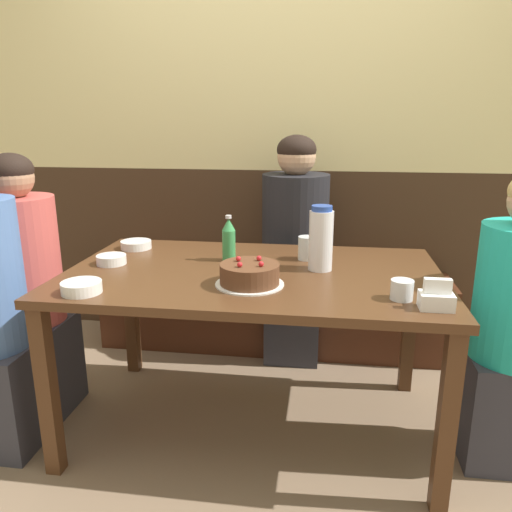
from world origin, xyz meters
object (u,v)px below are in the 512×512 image
soju_bottle (229,239)px  bowl_soup_white (111,260)px  water_pitcher (321,239)px  glass_tumbler_short (402,290)px  bench_seat (273,311)px  napkin_holder (436,298)px  bowl_side_dish (136,245)px  glass_water_tall (307,248)px  person_dark_striped (26,295)px  bowl_rice_small (82,287)px  person_pale_blue_shirt (294,251)px  birthday_cake (250,275)px

soju_bottle → bowl_soup_white: size_ratio=1.61×
water_pitcher → glass_tumbler_short: bearing=-47.8°
water_pitcher → bench_seat: bearing=109.6°
soju_bottle → water_pitcher: bearing=-11.6°
napkin_holder → bowl_side_dish: bearing=154.2°
glass_water_tall → person_dark_striped: 1.28m
bowl_rice_small → glass_water_tall: bearing=35.4°
person_pale_blue_shirt → person_dark_striped: (-1.16, -0.73, -0.05)m
bowl_soup_white → glass_water_tall: bearing=13.0°
birthday_cake → napkin_holder: bearing=-13.6°
bowl_soup_white → person_pale_blue_shirt: person_pale_blue_shirt is taller
person_dark_striped → bowl_side_dish: bearing=35.0°
birthday_cake → glass_tumbler_short: size_ratio=3.31×
soju_bottle → glass_water_tall: size_ratio=1.95×
napkin_holder → glass_tumbler_short: bearing=142.9°
birthday_cake → glass_water_tall: glass_water_tall is taller
bowl_soup_white → bowl_side_dish: bearing=88.5°
bench_seat → napkin_holder: bearing=-60.4°
water_pitcher → bowl_rice_small: (-0.85, -0.41, -0.11)m
bench_seat → napkin_holder: 1.45m
soju_bottle → bowl_side_dish: bearing=163.6°
water_pitcher → person_dark_striped: 1.34m
person_pale_blue_shirt → bowl_rice_small: bearing=-33.0°
birthday_cake → glass_water_tall: size_ratio=2.50×
bench_seat → birthday_cake: (0.01, -1.01, 0.55)m
bowl_side_dish → birthday_cake: bearing=-36.3°
soju_bottle → glass_tumbler_short: soju_bottle is taller
glass_tumbler_short → person_pale_blue_shirt: (-0.44, 0.99, -0.14)m
soju_bottle → person_dark_striped: person_dark_striped is taller
bowl_rice_small → glass_water_tall: glass_water_tall is taller
bowl_soup_white → water_pitcher: bearing=2.9°
person_pale_blue_shirt → person_dark_striped: person_pale_blue_shirt is taller
bowl_rice_small → person_pale_blue_shirt: (0.70, 1.08, -0.13)m
bowl_soup_white → bowl_rice_small: bearing=-82.6°
napkin_holder → person_dark_striped: (-1.70, 0.33, -0.20)m
water_pitcher → bowl_soup_white: water_pitcher is taller
bench_seat → napkin_holder: napkin_holder is taller
bowl_soup_white → bowl_side_dish: (0.01, 0.27, -0.00)m
birthday_cake → soju_bottle: (-0.14, 0.32, 0.06)m
bowl_rice_small → glass_water_tall: size_ratio=1.39×
glass_water_tall → person_dark_striped: size_ratio=0.09×
bowl_side_dish → glass_tumbler_short: bearing=-24.8°
water_pitcher → person_pale_blue_shirt: 0.72m
glass_water_tall → person_pale_blue_shirt: 0.55m
birthday_cake → water_pitcher: bearing=42.3°
soju_bottle → glass_water_tall: bearing=11.0°
birthday_cake → bowl_side_dish: birthday_cake is taller
person_pale_blue_shirt → person_dark_striped: 1.37m
napkin_holder → glass_water_tall: 0.71m
person_pale_blue_shirt → glass_tumbler_short: bearing=23.9°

